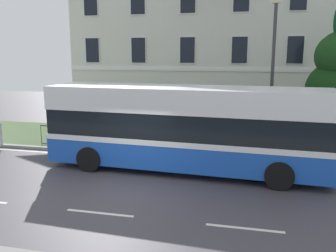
# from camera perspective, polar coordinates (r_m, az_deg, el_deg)

# --- Properties ---
(ground_plane) EXTENTS (60.00, 56.00, 0.18)m
(ground_plane) POSITION_cam_1_polar(r_m,az_deg,el_deg) (13.18, -5.59, -8.44)
(ground_plane) COLOR #413E45
(georgian_townhouse) EXTENTS (18.93, 9.21, 11.10)m
(georgian_townhouse) POSITION_cam_1_polar(r_m,az_deg,el_deg) (26.80, 8.22, 13.86)
(georgian_townhouse) COLOR silver
(georgian_townhouse) RESTS_ON ground_plane
(iron_verge_railing) EXTENTS (14.64, 0.04, 0.97)m
(iron_verge_railing) POSITION_cam_1_polar(r_m,az_deg,el_deg) (15.75, 3.90, -2.71)
(iron_verge_railing) COLOR black
(iron_verge_railing) RESTS_ON ground_plane
(single_decker_bus) EXTENTS (10.64, 2.99, 3.20)m
(single_decker_bus) POSITION_cam_1_polar(r_m,az_deg,el_deg) (13.76, 2.77, -0.20)
(single_decker_bus) COLOR blue
(single_decker_bus) RESTS_ON ground_plane
(street_lamp_post) EXTENTS (0.36, 0.24, 6.68)m
(street_lamp_post) POSITION_cam_1_polar(r_m,az_deg,el_deg) (16.25, 16.07, 9.19)
(street_lamp_post) COLOR #333338
(street_lamp_post) RESTS_ON ground_plane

